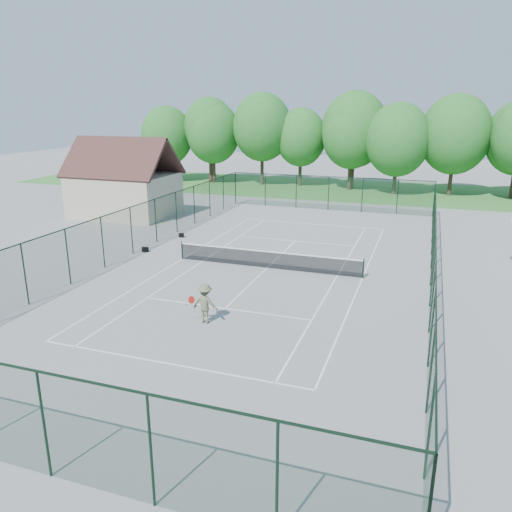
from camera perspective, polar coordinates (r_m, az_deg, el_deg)
name	(u,v)px	position (r m, az deg, el deg)	size (l,w,h in m)	color
ground	(267,268)	(29.02, 1.29, -1.38)	(140.00, 140.00, 0.00)	gray
grass_far	(349,190)	(57.61, 10.55, 7.48)	(80.00, 16.00, 0.01)	#408738
court_lines	(267,268)	(29.02, 1.29, -1.37)	(11.05, 23.85, 0.01)	white
tennis_net	(267,259)	(28.85, 1.30, -0.29)	(11.08, 0.08, 1.10)	black
fence_enclosure	(267,242)	(28.58, 1.31, 1.59)	(18.05, 36.05, 3.02)	#173922
utility_building	(124,179)	(44.11, -14.87, 8.51)	(8.60, 6.27, 6.63)	beige
tree_line_far	(352,135)	(56.97, 10.88, 13.43)	(39.40, 6.40, 9.70)	#422E22
sports_bag_a	(145,250)	(32.96, -12.56, 0.73)	(0.39, 0.23, 0.31)	black
sports_bag_b	(181,235)	(36.18, -8.53, 2.36)	(0.38, 0.23, 0.29)	black
tennis_player	(205,303)	(21.70, -5.83, -5.42)	(2.20, 0.92, 1.75)	#616748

